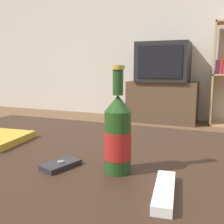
# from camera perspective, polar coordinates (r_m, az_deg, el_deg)

# --- Properties ---
(back_wall) EXTENTS (8.00, 0.05, 2.60)m
(back_wall) POSITION_cam_1_polar(r_m,az_deg,el_deg) (3.80, 16.62, 18.13)
(back_wall) COLOR beige
(back_wall) RESTS_ON ground_plane
(coffee_table) EXTENTS (1.38, 0.86, 0.45)m
(coffee_table) POSITION_cam_1_polar(r_m,az_deg,el_deg) (0.87, -5.84, -11.96)
(coffee_table) COLOR #332116
(coffee_table) RESTS_ON ground_plane
(tv_stand) EXTENTS (0.89, 0.42, 0.53)m
(tv_stand) POSITION_cam_1_polar(r_m,az_deg,el_deg) (3.54, 10.88, 2.20)
(tv_stand) COLOR #4C3828
(tv_stand) RESTS_ON ground_plane
(television) EXTENTS (0.65, 0.51, 0.50)m
(television) POSITION_cam_1_polar(r_m,az_deg,el_deg) (3.51, 11.14, 10.59)
(television) COLOR black
(television) RESTS_ON tv_stand
(beer_bottle) EXTENTS (0.07, 0.07, 0.27)m
(beer_bottle) POSITION_cam_1_polar(r_m,az_deg,el_deg) (0.66, 1.27, -5.04)
(beer_bottle) COLOR #1E4219
(beer_bottle) RESTS_ON coffee_table
(cell_phone) EXTENTS (0.09, 0.12, 0.02)m
(cell_phone) POSITION_cam_1_polar(r_m,az_deg,el_deg) (0.73, -11.02, -11.20)
(cell_phone) COLOR #232328
(cell_phone) RESTS_ON coffee_table
(remote_control) EXTENTS (0.06, 0.18, 0.02)m
(remote_control) POSITION_cam_1_polar(r_m,az_deg,el_deg) (0.58, 11.32, -16.52)
(remote_control) COLOR white
(remote_control) RESTS_ON coffee_table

